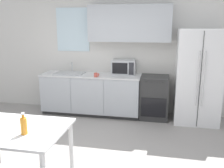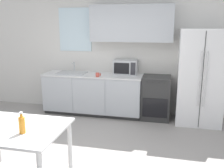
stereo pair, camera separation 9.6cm
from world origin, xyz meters
The scene contains 10 objects.
ground_plane centered at (0.00, 0.00, 0.00)m, with size 12.00×12.00×0.00m, color gray.
wall_back centered at (0.06, 2.33, 1.46)m, with size 12.00×0.38×2.70m.
kitchen_counter centered at (-0.40, 2.02, 0.45)m, with size 2.17×0.65×0.89m.
oven_range centered at (0.97, 2.04, 0.45)m, with size 0.58×0.60×0.90m.
refrigerator centered at (1.81, 1.98, 0.93)m, with size 0.86×0.74×1.87m.
kitchen_sink centered at (-0.89, 2.02, 0.91)m, with size 0.63×0.42×0.23m.
microwave centered at (0.30, 2.15, 1.05)m, with size 0.51×0.31×0.32m.
coffee_mug centered at (-0.22, 1.79, 0.94)m, with size 0.11×0.08×0.09m.
dining_table centered at (-0.59, -0.64, 0.66)m, with size 1.23×0.91×0.75m.
drink_bottle centered at (-0.38, -0.76, 0.86)m, with size 0.07×0.07×0.25m.
Camera 2 is at (1.18, -3.08, 1.95)m, focal length 40.00 mm.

